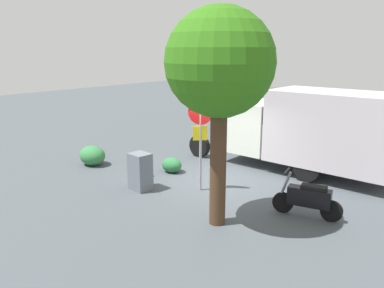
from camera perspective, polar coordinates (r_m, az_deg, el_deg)
ground_plane at (r=12.74m, az=3.18°, el=-5.72°), size 60.00×60.00×0.00m
box_truck_near at (r=14.01m, az=16.74°, el=2.40°), size 7.55×2.23×2.94m
motorcycle at (r=10.48m, az=17.02°, el=-7.77°), size 1.79×0.69×1.20m
stop_sign at (r=11.50m, az=1.26°, el=1.95°), size 0.71×0.33×2.85m
street_tree at (r=8.96m, az=4.17°, el=11.63°), size 2.57×2.57×5.29m
utility_cabinet at (r=12.02m, az=-7.75°, el=-4.11°), size 0.68×0.58×1.17m
bike_rack_hoop at (r=13.56m, az=-7.16°, el=-4.57°), size 0.85×0.07×0.85m
shrub_near_sign at (r=13.68m, az=-3.05°, el=-3.15°), size 0.77×0.63×0.53m
shrub_mid_verge at (r=14.96m, az=-14.67°, el=-1.68°), size 1.08×0.88×0.74m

